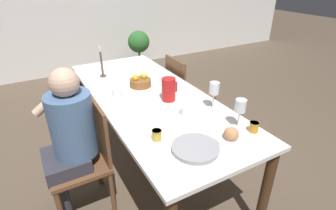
# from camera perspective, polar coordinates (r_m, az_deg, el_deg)

# --- Properties ---
(ground_plane) EXTENTS (20.00, 20.00, 0.00)m
(ground_plane) POSITION_cam_1_polar(r_m,az_deg,el_deg) (2.65, -3.51, -12.86)
(ground_plane) COLOR brown
(dining_table) EXTENTS (0.86, 2.16, 0.76)m
(dining_table) POSITION_cam_1_polar(r_m,az_deg,el_deg) (2.27, -3.98, 0.10)
(dining_table) COLOR white
(dining_table) RESTS_ON ground_plane
(chair_person_side) EXTENTS (0.42, 0.42, 0.89)m
(chair_person_side) POSITION_cam_1_polar(r_m,az_deg,el_deg) (2.07, -17.35, -10.68)
(chair_person_side) COLOR brown
(chair_person_side) RESTS_ON ground_plane
(chair_opposite) EXTENTS (0.42, 0.42, 0.89)m
(chair_opposite) POSITION_cam_1_polar(r_m,az_deg,el_deg) (2.95, 3.61, 2.63)
(chair_opposite) COLOR brown
(chair_opposite) RESTS_ON ground_plane
(person_seated) EXTENTS (0.39, 0.41, 1.18)m
(person_seated) POSITION_cam_1_polar(r_m,az_deg,el_deg) (1.95, -20.75, -6.05)
(person_seated) COLOR #33333D
(person_seated) RESTS_ON ground_plane
(red_pitcher) EXTENTS (0.14, 0.11, 0.19)m
(red_pitcher) POSITION_cam_1_polar(r_m,az_deg,el_deg) (2.10, 0.12, 3.45)
(red_pitcher) COLOR red
(red_pitcher) RESTS_ON dining_table
(wine_glass_water) EXTENTS (0.07, 0.07, 0.20)m
(wine_glass_water) POSITION_cam_1_polar(r_m,az_deg,el_deg) (1.77, 15.49, -0.39)
(wine_glass_water) COLOR white
(wine_glass_water) RESTS_ON dining_table
(wine_glass_juice) EXTENTS (0.07, 0.07, 0.21)m
(wine_glass_juice) POSITION_cam_1_polar(r_m,az_deg,el_deg) (1.98, 10.03, 3.33)
(wine_glass_juice) COLOR white
(wine_glass_juice) RESTS_ON dining_table
(teacup_near_person) EXTENTS (0.14, 0.14, 0.07)m
(teacup_near_person) POSITION_cam_1_polar(r_m,az_deg,el_deg) (1.91, 3.91, -1.40)
(teacup_near_person) COLOR white
(teacup_near_person) RESTS_ON dining_table
(teacup_across) EXTENTS (0.14, 0.14, 0.07)m
(teacup_across) POSITION_cam_1_polar(r_m,az_deg,el_deg) (2.22, -11.08, 2.44)
(teacup_across) COLOR white
(teacup_across) RESTS_ON dining_table
(serving_tray) EXTENTS (0.28, 0.28, 0.03)m
(serving_tray) POSITION_cam_1_polar(r_m,az_deg,el_deg) (1.57, 5.97, -9.36)
(serving_tray) COLOR #9E9EA3
(serving_tray) RESTS_ON dining_table
(bread_plate) EXTENTS (0.18, 0.18, 0.09)m
(bread_plate) POSITION_cam_1_polar(r_m,az_deg,el_deg) (1.68, 13.52, -6.55)
(bread_plate) COLOR white
(bread_plate) RESTS_ON dining_table
(jam_jar_amber) EXTENTS (0.06, 0.06, 0.07)m
(jam_jar_amber) POSITION_cam_1_polar(r_m,az_deg,el_deg) (1.80, 18.21, -4.50)
(jam_jar_amber) COLOR #C67A1E
(jam_jar_amber) RESTS_ON dining_table
(jam_jar_red) EXTENTS (0.06, 0.06, 0.07)m
(jam_jar_red) POSITION_cam_1_polar(r_m,az_deg,el_deg) (1.64, -2.47, -6.45)
(jam_jar_red) COLOR gold
(jam_jar_red) RESTS_ON dining_table
(fruit_bowl) EXTENTS (0.19, 0.19, 0.12)m
(fruit_bowl) POSITION_cam_1_polar(r_m,az_deg,el_deg) (2.39, -6.05, 5.03)
(fruit_bowl) COLOR brown
(fruit_bowl) RESTS_ON dining_table
(candlestick_tall) EXTENTS (0.06, 0.06, 0.30)m
(candlestick_tall) POSITION_cam_1_polar(r_m,az_deg,el_deg) (2.66, -14.21, 8.38)
(candlestick_tall) COLOR #4C4238
(candlestick_tall) RESTS_ON dining_table
(potted_plant) EXTENTS (0.39, 0.39, 0.74)m
(potted_plant) POSITION_cam_1_polar(r_m,az_deg,el_deg) (4.93, -6.34, 12.40)
(potted_plant) COLOR #4C4742
(potted_plant) RESTS_ON ground_plane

